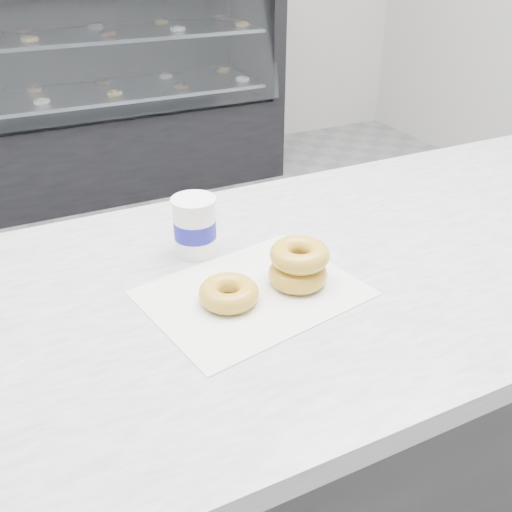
{
  "coord_description": "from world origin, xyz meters",
  "views": [
    {
      "loc": [
        -0.52,
        -1.34,
        1.43
      ],
      "look_at": [
        -0.16,
        -0.61,
        0.96
      ],
      "focal_mm": 40.0,
      "sensor_mm": 36.0,
      "label": 1
    }
  ],
  "objects_px": {
    "counter": "(318,434)",
    "coffee_cup": "(195,226)",
    "display_case": "(76,110)",
    "donut_stack": "(299,265)",
    "donut_single": "(229,293)"
  },
  "relations": [
    {
      "from": "display_case",
      "to": "donut_stack",
      "type": "bearing_deg",
      "value": -91.96
    },
    {
      "from": "counter",
      "to": "donut_stack",
      "type": "distance_m",
      "value": 0.5
    },
    {
      "from": "donut_stack",
      "to": "display_case",
      "type": "bearing_deg",
      "value": 88.04
    },
    {
      "from": "donut_stack",
      "to": "counter",
      "type": "bearing_deg",
      "value": 22.86
    },
    {
      "from": "counter",
      "to": "coffee_cup",
      "type": "distance_m",
      "value": 0.56
    },
    {
      "from": "donut_single",
      "to": "donut_stack",
      "type": "height_order",
      "value": "donut_stack"
    },
    {
      "from": "display_case",
      "to": "coffee_cup",
      "type": "distance_m",
      "value": 2.64
    },
    {
      "from": "donut_single",
      "to": "coffee_cup",
      "type": "xyz_separation_m",
      "value": [
        0.01,
        0.18,
        0.04
      ]
    },
    {
      "from": "counter",
      "to": "donut_single",
      "type": "bearing_deg",
      "value": -169.41
    },
    {
      "from": "display_case",
      "to": "coffee_cup",
      "type": "bearing_deg",
      "value": -94.68
    },
    {
      "from": "donut_stack",
      "to": "coffee_cup",
      "type": "distance_m",
      "value": 0.21
    },
    {
      "from": "display_case",
      "to": "donut_stack",
      "type": "relative_size",
      "value": 16.77
    },
    {
      "from": "counter",
      "to": "coffee_cup",
      "type": "height_order",
      "value": "coffee_cup"
    },
    {
      "from": "display_case",
      "to": "donut_stack",
      "type": "xyz_separation_m",
      "value": [
        -0.09,
        -2.76,
        0.45
      ]
    },
    {
      "from": "donut_single",
      "to": "coffee_cup",
      "type": "bearing_deg",
      "value": 86.17
    }
  ]
}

